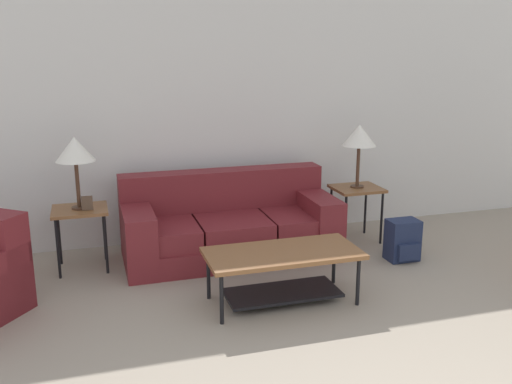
{
  "coord_description": "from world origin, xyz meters",
  "views": [
    {
      "loc": [
        -1.48,
        -1.32,
        2.05
      ],
      "look_at": [
        -0.08,
        3.34,
        0.8
      ],
      "focal_mm": 40.0,
      "sensor_mm": 36.0,
      "label": 1
    }
  ],
  "objects_px": {
    "coffee_table": "(282,264)",
    "side_table_left": "(80,216)",
    "couch": "(229,227)",
    "table_lamp_left": "(75,151)",
    "side_table_right": "(357,194)",
    "backpack": "(403,241)",
    "table_lamp_right": "(359,136)"
  },
  "relations": [
    {
      "from": "couch",
      "to": "coffee_table",
      "type": "bearing_deg",
      "value": -83.02
    },
    {
      "from": "couch",
      "to": "table_lamp_right",
      "type": "height_order",
      "value": "table_lamp_right"
    },
    {
      "from": "side_table_left",
      "to": "table_lamp_left",
      "type": "height_order",
      "value": "table_lamp_left"
    },
    {
      "from": "side_table_right",
      "to": "backpack",
      "type": "bearing_deg",
      "value": -75.09
    },
    {
      "from": "couch",
      "to": "side_table_right",
      "type": "xyz_separation_m",
      "value": [
        1.41,
        0.04,
        0.23
      ]
    },
    {
      "from": "coffee_table",
      "to": "table_lamp_left",
      "type": "relative_size",
      "value": 1.88
    },
    {
      "from": "couch",
      "to": "coffee_table",
      "type": "distance_m",
      "value": 1.19
    },
    {
      "from": "couch",
      "to": "table_lamp_left",
      "type": "xyz_separation_m",
      "value": [
        -1.41,
        0.04,
        0.84
      ]
    },
    {
      "from": "couch",
      "to": "side_table_right",
      "type": "distance_m",
      "value": 1.43
    },
    {
      "from": "side_table_right",
      "to": "table_lamp_left",
      "type": "relative_size",
      "value": 0.89
    },
    {
      "from": "side_table_left",
      "to": "backpack",
      "type": "distance_m",
      "value": 3.1
    },
    {
      "from": "side_table_left",
      "to": "table_lamp_right",
      "type": "distance_m",
      "value": 2.9
    },
    {
      "from": "side_table_left",
      "to": "table_lamp_right",
      "type": "height_order",
      "value": "table_lamp_right"
    },
    {
      "from": "side_table_left",
      "to": "backpack",
      "type": "bearing_deg",
      "value": -12.58
    },
    {
      "from": "side_table_left",
      "to": "table_lamp_left",
      "type": "relative_size",
      "value": 0.89
    },
    {
      "from": "table_lamp_left",
      "to": "couch",
      "type": "bearing_deg",
      "value": -1.75
    },
    {
      "from": "table_lamp_left",
      "to": "table_lamp_right",
      "type": "height_order",
      "value": "same"
    },
    {
      "from": "couch",
      "to": "table_lamp_left",
      "type": "distance_m",
      "value": 1.65
    },
    {
      "from": "coffee_table",
      "to": "side_table_left",
      "type": "distance_m",
      "value": 2.0
    },
    {
      "from": "coffee_table",
      "to": "table_lamp_right",
      "type": "distance_m",
      "value": 1.94
    },
    {
      "from": "side_table_left",
      "to": "table_lamp_right",
      "type": "xyz_separation_m",
      "value": [
        2.83,
        -0.0,
        0.61
      ]
    },
    {
      "from": "coffee_table",
      "to": "side_table_left",
      "type": "xyz_separation_m",
      "value": [
        -1.56,
        1.23,
        0.19
      ]
    },
    {
      "from": "table_lamp_left",
      "to": "backpack",
      "type": "xyz_separation_m",
      "value": [
        3.01,
        -0.67,
        -0.94
      ]
    },
    {
      "from": "couch",
      "to": "side_table_right",
      "type": "bearing_deg",
      "value": 1.75
    },
    {
      "from": "coffee_table",
      "to": "table_lamp_left",
      "type": "xyz_separation_m",
      "value": [
        -1.56,
        1.23,
        0.81
      ]
    },
    {
      "from": "table_lamp_right",
      "to": "backpack",
      "type": "height_order",
      "value": "table_lamp_right"
    },
    {
      "from": "couch",
      "to": "table_lamp_right",
      "type": "bearing_deg",
      "value": 1.75
    },
    {
      "from": "couch",
      "to": "side_table_left",
      "type": "bearing_deg",
      "value": 178.25
    },
    {
      "from": "side_table_right",
      "to": "couch",
      "type": "bearing_deg",
      "value": -178.25
    },
    {
      "from": "couch",
      "to": "table_lamp_left",
      "type": "bearing_deg",
      "value": 178.25
    },
    {
      "from": "side_table_left",
      "to": "table_lamp_left",
      "type": "xyz_separation_m",
      "value": [
        0.0,
        -0.0,
        0.61
      ]
    },
    {
      "from": "side_table_left",
      "to": "side_table_right",
      "type": "distance_m",
      "value": 2.83
    }
  ]
}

